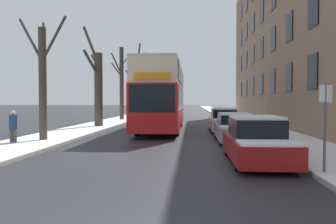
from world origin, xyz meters
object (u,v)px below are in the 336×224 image
parked_car_1 (234,128)px  street_sign_post (325,124)px  parked_car_0 (256,141)px  bare_tree_left_0 (43,79)px  bare_tree_left_1 (98,86)px  bare_tree_left_2 (121,83)px  bare_tree_left_3 (137,86)px  pedestrian_left_sidewalk (13,126)px  oncoming_van (158,108)px  double_decker_bus (162,94)px  parked_car_2 (224,121)px

parked_car_1 → street_sign_post: size_ratio=1.78×
parked_car_0 → bare_tree_left_0: bearing=154.2°
bare_tree_left_1 → street_sign_post: bearing=-55.7°
bare_tree_left_2 → street_sign_post: (10.45, -23.81, -2.46)m
bare_tree_left_2 → bare_tree_left_3: (0.07, 8.96, 0.04)m
bare_tree_left_0 → bare_tree_left_1: size_ratio=0.79×
pedestrian_left_sidewalk → oncoming_van: bearing=-96.5°
bare_tree_left_0 → oncoming_van: size_ratio=1.14×
bare_tree_left_0 → bare_tree_left_2: bare_tree_left_2 is taller
bare_tree_left_2 → oncoming_van: size_ratio=1.40×
oncoming_van → pedestrian_left_sidewalk: 22.03m
double_decker_bus → bare_tree_left_2: bearing=116.0°
double_decker_bus → pedestrian_left_sidewalk: bearing=-126.2°
bare_tree_left_1 → oncoming_van: bearing=74.2°
bare_tree_left_0 → street_sign_post: bare_tree_left_0 is taller
oncoming_van → parked_car_0: bearing=-77.1°
bare_tree_left_2 → street_sign_post: bare_tree_left_2 is taller
parked_car_1 → pedestrian_left_sidewalk: (-10.03, -2.17, 0.21)m
oncoming_van → street_sign_post: 27.86m
bare_tree_left_3 → parked_car_2: 22.07m
bare_tree_left_3 → street_sign_post: 34.47m
parked_car_1 → oncoming_van: size_ratio=0.82×
parked_car_2 → parked_car_1: bearing=-90.0°
parked_car_2 → pedestrian_left_sidewalk: bearing=-143.0°
bare_tree_left_2 → double_decker_bus: size_ratio=0.63×
pedestrian_left_sidewalk → street_sign_post: bearing=159.6°
bare_tree_left_3 → double_decker_bus: (4.97, -19.30, -1.40)m
bare_tree_left_2 → oncoming_van: (3.41, 3.14, -2.63)m
pedestrian_left_sidewalk → parked_car_1: bearing=-163.0°
bare_tree_left_0 → double_decker_bus: bare_tree_left_0 is taller
parked_car_0 → bare_tree_left_2: bearing=112.8°
parked_car_1 → street_sign_post: bearing=-80.0°
parked_car_0 → parked_car_2: 10.83m
double_decker_bus → bare_tree_left_0: bearing=-126.2°
bare_tree_left_0 → bare_tree_left_3: bare_tree_left_3 is taller
bare_tree_left_1 → parked_car_1: bearing=-40.3°
double_decker_bus → bare_tree_left_3: bearing=104.4°
bare_tree_left_2 → oncoming_van: bare_tree_left_2 is taller
bare_tree_left_1 → parked_car_0: bare_tree_left_1 is taller
bare_tree_left_1 → bare_tree_left_3: (-0.01, 17.60, 0.76)m
bare_tree_left_1 → bare_tree_left_3: bearing=90.0°
parked_car_2 → oncoming_van: oncoming_van is taller
bare_tree_left_2 → parked_car_2: bearing=-50.1°
parked_car_0 → parked_car_1: bearing=90.0°
bare_tree_left_2 → street_sign_post: size_ratio=3.03×
street_sign_post → parked_car_2: bearing=95.9°
pedestrian_left_sidewalk → double_decker_bus: bearing=-121.4°
pedestrian_left_sidewalk → bare_tree_left_0: bearing=-121.4°
bare_tree_left_3 → bare_tree_left_2: bearing=-90.5°
parked_car_1 → pedestrian_left_sidewalk: 10.27m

